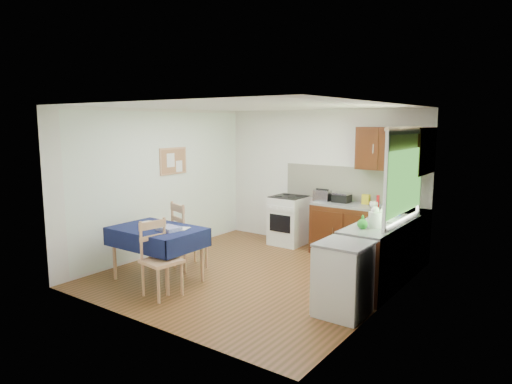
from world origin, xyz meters
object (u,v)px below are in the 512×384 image
Objects in this scene: toaster at (322,195)px; dish_rack at (385,219)px; sandwich_press at (342,197)px; chair_near at (160,256)px; kettle at (375,218)px; dining_table at (157,235)px; chair_far at (187,233)px.

toaster is 0.72× the size of dish_rack.
toaster reaches higher than sandwich_press.
chair_near is 3.45m from sandwich_press.
chair_near is at bearing -114.00° from dish_rack.
kettle is at bearing -73.46° from sandwich_press.
dining_table is 3.03m from toaster.
sandwich_press is 1.95m from kettle.
dish_rack reaches higher than chair_far.
chair_near is at bearing -142.93° from kettle.
toaster is 1.02× the size of sandwich_press.
toaster is 1.74m from dish_rack.
kettle is (1.51, -1.43, 0.02)m from toaster.
kettle reaches higher than dish_rack.
chair_far is 2.49m from toaster.
dish_rack is (1.16, -1.03, -0.06)m from sandwich_press.
dining_table is 3.04m from kettle.
chair_near is 2.88m from kettle.
dish_rack is (2.23, 2.21, 0.39)m from chair_near.
sandwich_press reaches higher than chair_near.
dining_table is 1.28× the size of chair_near.
chair_far is at bearing 35.62° from chair_near.
chair_far is at bearing -166.54° from kettle.
chair_far is 3.69× the size of kettle.
sandwich_press is 0.71× the size of dish_rack.
sandwich_press is at bearing 159.30° from dish_rack.
kettle reaches higher than chair_near.
kettle is (1.19, -1.54, 0.05)m from sandwich_press.
dining_table is 4.46× the size of toaster.
dining_table is at bearing 114.31° from chair_far.
chair_near is at bearing 135.02° from chair_far.
chair_far is at bearing -146.99° from sandwich_press.
kettle reaches higher than sandwich_press.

